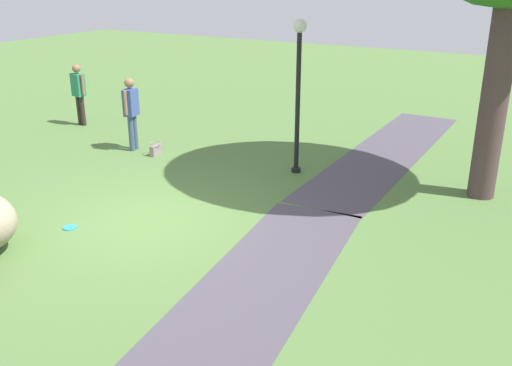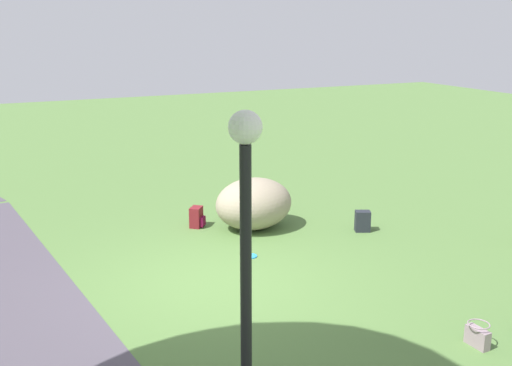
{
  "view_description": "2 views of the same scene",
  "coord_description": "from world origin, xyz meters",
  "px_view_note": "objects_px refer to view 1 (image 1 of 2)",
  "views": [
    {
      "loc": [
        6.87,
        6.14,
        4.16
      ],
      "look_at": [
        -0.79,
        1.75,
        0.8
      ],
      "focal_mm": 39.95,
      "sensor_mm": 36.0,
      "label": 1
    },
    {
      "loc": [
        -8.06,
        3.08,
        3.9
      ],
      "look_at": [
        0.18,
        -0.78,
        1.48
      ],
      "focal_mm": 43.06,
      "sensor_mm": 36.0,
      "label": 2
    }
  ],
  "objects_px": {
    "woman_with_handbag": "(131,109)",
    "frisbee_on_grass": "(70,228)",
    "lamp_post": "(298,80)",
    "passerby_on_path": "(79,90)",
    "handbag_on_grass": "(156,149)"
  },
  "relations": [
    {
      "from": "passerby_on_path",
      "to": "woman_with_handbag",
      "type": "bearing_deg",
      "value": 69.44
    },
    {
      "from": "handbag_on_grass",
      "to": "frisbee_on_grass",
      "type": "relative_size",
      "value": 1.43
    },
    {
      "from": "passerby_on_path",
      "to": "frisbee_on_grass",
      "type": "distance_m",
      "value": 7.06
    },
    {
      "from": "lamp_post",
      "to": "handbag_on_grass",
      "type": "xyz_separation_m",
      "value": [
        0.6,
        -3.39,
        -1.86
      ]
    },
    {
      "from": "lamp_post",
      "to": "passerby_on_path",
      "type": "xyz_separation_m",
      "value": [
        -0.54,
        -6.95,
        -1.02
      ]
    },
    {
      "from": "lamp_post",
      "to": "passerby_on_path",
      "type": "bearing_deg",
      "value": -94.47
    },
    {
      "from": "lamp_post",
      "to": "frisbee_on_grass",
      "type": "xyz_separation_m",
      "value": [
        4.48,
        -2.09,
        -1.99
      ]
    },
    {
      "from": "woman_with_handbag",
      "to": "frisbee_on_grass",
      "type": "height_order",
      "value": "woman_with_handbag"
    },
    {
      "from": "woman_with_handbag",
      "to": "handbag_on_grass",
      "type": "bearing_deg",
      "value": 83.96
    },
    {
      "from": "frisbee_on_grass",
      "to": "passerby_on_path",
      "type": "bearing_deg",
      "value": -135.94
    },
    {
      "from": "passerby_on_path",
      "to": "frisbee_on_grass",
      "type": "relative_size",
      "value": 7.38
    },
    {
      "from": "woman_with_handbag",
      "to": "frisbee_on_grass",
      "type": "relative_size",
      "value": 7.64
    },
    {
      "from": "lamp_post",
      "to": "handbag_on_grass",
      "type": "distance_m",
      "value": 3.91
    },
    {
      "from": "handbag_on_grass",
      "to": "lamp_post",
      "type": "bearing_deg",
      "value": 99.99
    },
    {
      "from": "lamp_post",
      "to": "handbag_on_grass",
      "type": "bearing_deg",
      "value": -80.01
    }
  ]
}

